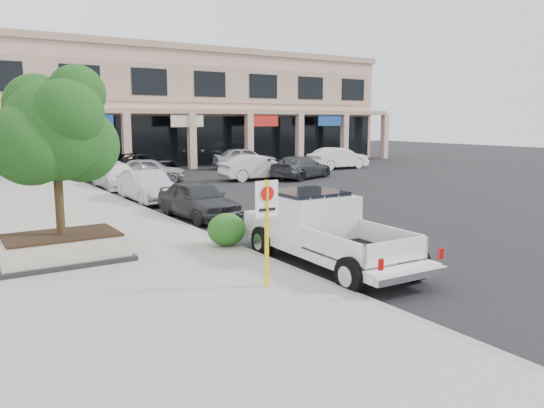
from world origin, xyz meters
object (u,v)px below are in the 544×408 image
at_px(curb_car_b, 147,186).
at_px(lot_car_d, 141,164).
at_px(curb_car_a, 198,200).
at_px(lot_car_e, 245,158).
at_px(curb_car_c, 117,176).
at_px(lot_car_b, 257,167).
at_px(lot_car_f, 338,158).
at_px(planter_tree, 59,131).
at_px(no_parking_sign, 267,219).
at_px(pickup_truck, 331,231).
at_px(planter, 62,248).
at_px(lot_car_a, 149,170).
at_px(curb_car_d, 90,165).
at_px(lot_car_c, 301,167).

height_order(curb_car_b, lot_car_d, lot_car_d).
bearing_deg(curb_car_a, lot_car_e, 51.67).
xyz_separation_m(curb_car_c, lot_car_b, (8.53, -0.58, 0.09)).
bearing_deg(lot_car_f, planter_tree, 124.26).
bearing_deg(lot_car_b, lot_car_d, 38.48).
distance_m(lot_car_b, lot_car_e, 7.33).
bearing_deg(no_parking_sign, pickup_truck, 19.41).
xyz_separation_m(planter, planter_tree, (0.13, 0.15, 2.94)).
bearing_deg(curb_car_c, no_parking_sign, -96.48).
xyz_separation_m(lot_car_a, lot_car_f, (15.10, 0.74, 0.07)).
height_order(curb_car_d, lot_car_f, curb_car_d).
height_order(planter, planter_tree, planter_tree).
xyz_separation_m(pickup_truck, curb_car_a, (-0.02, 7.86, -0.19)).
relative_size(curb_car_b, lot_car_a, 1.01).
relative_size(curb_car_b, lot_car_b, 0.93).
xyz_separation_m(planter_tree, lot_car_c, (16.85, 12.95, -2.70)).
relative_size(pickup_truck, lot_car_f, 1.20).
relative_size(planter_tree, lot_car_c, 0.81).
bearing_deg(lot_car_e, curb_car_c, 132.00).
bearing_deg(planter_tree, lot_car_c, 37.54).
distance_m(curb_car_d, lot_car_b, 10.73).
xyz_separation_m(lot_car_a, lot_car_c, (8.80, -3.20, -0.02)).
relative_size(curb_car_b, curb_car_c, 0.94).
relative_size(pickup_truck, lot_car_c, 1.18).
bearing_deg(planter, lot_car_f, 36.21).
bearing_deg(lot_car_a, no_parking_sign, -168.60).
relative_size(lot_car_d, lot_car_e, 1.11).
xyz_separation_m(no_parking_sign, lot_car_a, (4.94, 20.95, -0.90)).
xyz_separation_m(pickup_truck, lot_car_f, (17.57, 20.82, -0.12)).
bearing_deg(lot_car_e, lot_car_f, -107.85).
bearing_deg(lot_car_b, lot_car_a, 72.49).
height_order(no_parking_sign, curb_car_c, no_parking_sign).
bearing_deg(curb_car_b, lot_car_a, 69.87).
bearing_deg(lot_car_d, planter_tree, 138.68).
bearing_deg(planter_tree, lot_car_a, 63.51).
height_order(pickup_truck, curb_car_c, pickup_truck).
bearing_deg(lot_car_a, planter_tree, 178.16).
xyz_separation_m(no_parking_sign, pickup_truck, (2.46, 0.87, -0.72)).
xyz_separation_m(no_parking_sign, curb_car_d, (2.63, 25.36, -0.82)).
bearing_deg(curb_car_a, planter, -147.86).
xyz_separation_m(lot_car_c, lot_car_f, (6.29, 3.95, 0.08)).
distance_m(curb_car_b, curb_car_d, 11.69).
xyz_separation_m(curb_car_b, curb_car_c, (0.30, 5.62, -0.04)).
bearing_deg(curb_car_a, lot_car_c, 35.10).
bearing_deg(lot_car_a, lot_car_e, -39.24).
xyz_separation_m(planter_tree, lot_car_a, (8.05, 16.15, -2.68)).
xyz_separation_m(pickup_truck, lot_car_a, (2.47, 20.08, -0.18)).
xyz_separation_m(no_parking_sign, curb_car_c, (2.53, 19.30, -0.96)).
xyz_separation_m(curb_car_c, curb_car_d, (0.10, 6.06, 0.14)).
distance_m(planter_tree, curb_car_c, 15.80).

